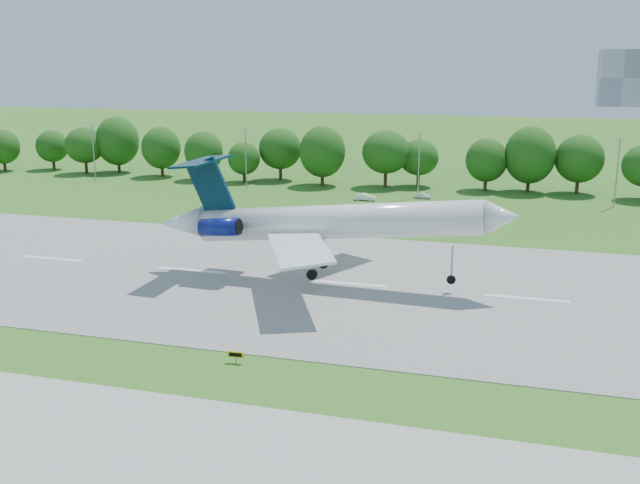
{
  "coord_description": "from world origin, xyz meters",
  "views": [
    {
      "loc": [
        -1.82,
        -52.14,
        25.17
      ],
      "look_at": [
        -21.49,
        18.0,
        6.68
      ],
      "focal_mm": 40.0,
      "sensor_mm": 36.0,
      "label": 1
    }
  ],
  "objects_px": {
    "taxi_sign_left": "(236,355)",
    "service_vehicle_b": "(422,196)",
    "airliner": "(319,221)",
    "service_vehicle_a": "(365,197)"
  },
  "relations": [
    {
      "from": "taxi_sign_left",
      "to": "service_vehicle_b",
      "type": "height_order",
      "value": "service_vehicle_b"
    },
    {
      "from": "airliner",
      "to": "service_vehicle_a",
      "type": "bearing_deg",
      "value": 96.65
    },
    {
      "from": "airliner",
      "to": "taxi_sign_left",
      "type": "xyz_separation_m",
      "value": [
        -0.53,
        -24.41,
        -6.57
      ]
    },
    {
      "from": "airliner",
      "to": "taxi_sign_left",
      "type": "relative_size",
      "value": 28.18
    },
    {
      "from": "service_vehicle_a",
      "to": "service_vehicle_b",
      "type": "height_order",
      "value": "service_vehicle_a"
    },
    {
      "from": "taxi_sign_left",
      "to": "service_vehicle_a",
      "type": "relative_size",
      "value": 0.39
    },
    {
      "from": "service_vehicle_a",
      "to": "taxi_sign_left",
      "type": "bearing_deg",
      "value": -177.4
    },
    {
      "from": "service_vehicle_a",
      "to": "service_vehicle_b",
      "type": "xyz_separation_m",
      "value": [
        10.1,
        4.81,
        -0.09
      ]
    },
    {
      "from": "airliner",
      "to": "service_vehicle_a",
      "type": "height_order",
      "value": "airliner"
    },
    {
      "from": "service_vehicle_b",
      "to": "service_vehicle_a",
      "type": "bearing_deg",
      "value": 123.06
    }
  ]
}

